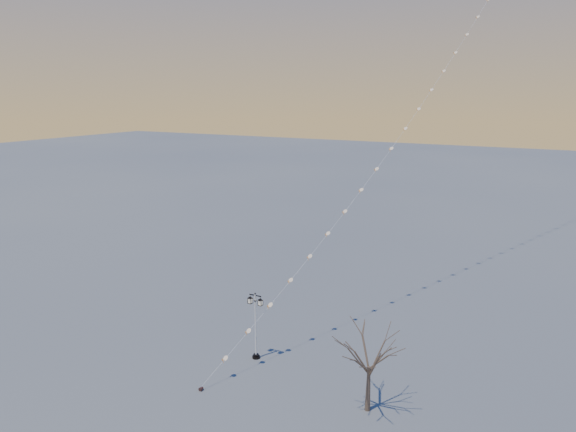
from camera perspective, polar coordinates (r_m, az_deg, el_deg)
The scene contains 4 objects.
ground at distance 32.46m, azimuth -7.06°, elevation -17.21°, with size 300.00×300.00×0.00m, color slate.
street_lamp at distance 33.76m, azimuth -3.48°, elevation -11.27°, with size 1.11×0.48×4.36m.
bare_tree at distance 28.62m, azimuth 8.68°, elevation -14.45°, with size 2.75×2.75×4.56m.
kite_train at distance 45.78m, azimuth 15.26°, elevation 16.02°, with size 13.18×46.65×38.20m.
Camera 1 is at (16.55, -22.64, 16.34)m, focal length 33.32 mm.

